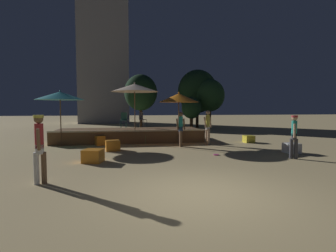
% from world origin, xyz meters
% --- Properties ---
extents(ground_plane, '(120.00, 120.00, 0.00)m').
position_xyz_m(ground_plane, '(0.00, 0.00, 0.00)').
color(ground_plane, tan).
extents(wooden_deck, '(8.15, 3.04, 0.74)m').
position_xyz_m(wooden_deck, '(-1.41, 9.76, 0.33)').
color(wooden_deck, brown).
rests_on(wooden_deck, ground).
extents(patio_umbrella_0, '(2.46, 2.46, 3.24)m').
position_xyz_m(patio_umbrella_0, '(-1.13, 8.46, 2.95)').
color(patio_umbrella_0, brown).
rests_on(patio_umbrella_0, ground).
extents(patio_umbrella_1, '(2.08, 2.08, 2.73)m').
position_xyz_m(patio_umbrella_1, '(1.13, 7.94, 2.42)').
color(patio_umbrella_1, brown).
rests_on(patio_umbrella_1, ground).
extents(patio_umbrella_2, '(2.34, 2.34, 2.77)m').
position_xyz_m(patio_umbrella_2, '(-4.78, 8.11, 2.49)').
color(patio_umbrella_2, brown).
rests_on(patio_umbrella_2, ground).
extents(cube_seat_0, '(0.77, 0.77, 0.45)m').
position_xyz_m(cube_seat_0, '(-2.77, 3.90, 0.23)').
color(cube_seat_0, orange).
rests_on(cube_seat_0, ground).
extents(cube_seat_1, '(0.80, 0.80, 0.44)m').
position_xyz_m(cube_seat_1, '(-0.77, 8.65, 0.22)').
color(cube_seat_1, '#4CC651').
rests_on(cube_seat_1, ground).
extents(cube_seat_2, '(0.69, 0.69, 0.45)m').
position_xyz_m(cube_seat_2, '(-2.21, 6.34, 0.23)').
color(cube_seat_2, orange).
rests_on(cube_seat_2, ground).
extents(cube_seat_3, '(0.62, 0.62, 0.42)m').
position_xyz_m(cube_seat_3, '(5.27, 4.43, 0.21)').
color(cube_seat_3, white).
rests_on(cube_seat_3, ground).
extents(cube_seat_4, '(0.57, 0.57, 0.48)m').
position_xyz_m(cube_seat_4, '(-2.93, 8.17, 0.24)').
color(cube_seat_4, orange).
rests_on(cube_seat_4, ground).
extents(cube_seat_5, '(0.54, 0.54, 0.38)m').
position_xyz_m(cube_seat_5, '(5.06, 7.89, 0.19)').
color(cube_seat_5, yellow).
rests_on(cube_seat_5, ground).
extents(person_0, '(0.46, 0.29, 1.70)m').
position_xyz_m(person_0, '(1.04, 7.00, 0.92)').
color(person_0, brown).
rests_on(person_0, ground).
extents(person_1, '(0.33, 0.48, 1.63)m').
position_xyz_m(person_1, '(4.56, 3.31, 0.90)').
color(person_1, '#3F3F47').
rests_on(person_1, ground).
extents(person_2, '(0.30, 0.52, 1.74)m').
position_xyz_m(person_2, '(-3.76, 1.39, 0.98)').
color(person_2, white).
rests_on(person_2, ground).
extents(person_3, '(0.49, 0.29, 1.76)m').
position_xyz_m(person_3, '(2.57, 7.47, 0.97)').
color(person_3, tan).
rests_on(person_3, ground).
extents(bistro_chair_0, '(0.48, 0.48, 0.90)m').
position_xyz_m(bistro_chair_0, '(-0.60, 10.64, 1.28)').
color(bistro_chair_0, '#47474C').
rests_on(bistro_chair_0, wooden_deck).
extents(bistro_chair_1, '(0.41, 0.42, 0.90)m').
position_xyz_m(bistro_chair_1, '(-1.71, 10.01, 1.28)').
color(bistro_chair_1, '#1E4C47').
rests_on(bistro_chair_1, wooden_deck).
extents(frisbee_disc, '(0.22, 0.22, 0.03)m').
position_xyz_m(frisbee_disc, '(1.96, 4.50, 0.02)').
color(frisbee_disc, '#E54C99').
rests_on(frisbee_disc, ground).
extents(background_tree_0, '(1.69, 1.69, 2.83)m').
position_xyz_m(background_tree_0, '(3.99, 16.29, 1.88)').
color(background_tree_0, '#3D2B1C').
rests_on(background_tree_0, ground).
extents(background_tree_1, '(3.72, 3.72, 5.51)m').
position_xyz_m(background_tree_1, '(5.22, 18.81, 3.45)').
color(background_tree_1, '#3D2B1C').
rests_on(background_tree_1, ground).
extents(background_tree_2, '(2.64, 2.64, 4.47)m').
position_xyz_m(background_tree_2, '(5.97, 17.35, 3.00)').
color(background_tree_2, '#3D2B1C').
rests_on(background_tree_2, ground).
extents(background_tree_3, '(3.15, 3.15, 5.10)m').
position_xyz_m(background_tree_3, '(-0.10, 19.89, 3.35)').
color(background_tree_3, '#3D2B1C').
rests_on(background_tree_3, ground).
extents(distant_building, '(6.00, 4.26, 14.98)m').
position_xyz_m(distant_building, '(-4.08, 28.46, 7.49)').
color(distant_building, gray).
rests_on(distant_building, ground).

